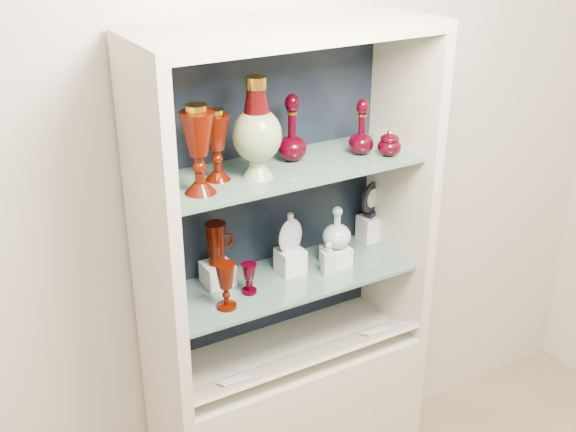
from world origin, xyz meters
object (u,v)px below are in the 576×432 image
cobalt_goblet (165,282)px  ruby_goblet_tall (226,286)px  pedestal_lamp_right (217,145)px  ruby_pitcher (216,244)px  cameo_medallion (371,199)px  enamel_urn (257,128)px  clear_round_decanter (337,228)px  ruby_decanter_a (292,124)px  ruby_goblet_small (249,279)px  lidded_bowl (390,142)px  clear_square_bottle (328,258)px  ruby_decanter_b (362,125)px  flat_flask (290,231)px  pedestal_lamp_left (198,150)px

cobalt_goblet → ruby_goblet_tall: cobalt_goblet is taller
pedestal_lamp_right → ruby_pitcher: 0.38m
cameo_medallion → ruby_pitcher: bearing=158.6°
enamel_urn → clear_round_decanter: 0.55m
cameo_medallion → ruby_decanter_a: bearing=164.9°
cobalt_goblet → ruby_goblet_small: bearing=-9.5°
pedestal_lamp_right → enamel_urn: (0.12, -0.04, 0.05)m
ruby_decanter_a → ruby_goblet_tall: bearing=-159.2°
lidded_bowl → cobalt_goblet: size_ratio=0.47×
cobalt_goblet → clear_square_bottle: cobalt_goblet is taller
ruby_goblet_tall → ruby_goblet_small: size_ratio=1.49×
clear_square_bottle → ruby_decanter_b: bearing=14.1°
pedestal_lamp_right → ruby_goblet_small: 0.49m
ruby_decanter_a → clear_round_decanter: (0.16, -0.06, -0.40)m
ruby_decanter_b → pedestal_lamp_right: bearing=176.7°
clear_square_bottle → flat_flask: flat_flask is taller
ruby_goblet_tall → lidded_bowl: bearing=-0.3°
pedestal_lamp_left → enamel_urn: enamel_urn is taller
ruby_decanter_b → clear_square_bottle: ruby_decanter_b is taller
clear_round_decanter → cameo_medallion: bearing=25.2°
enamel_urn → ruby_decanter_a: enamel_urn is taller
enamel_urn → cameo_medallion: 0.70m
ruby_goblet_small → cameo_medallion: 0.62m
pedestal_lamp_right → clear_round_decanter: pedestal_lamp_right is taller
lidded_bowl → ruby_decanter_b: bearing=140.7°
enamel_urn → lidded_bowl: size_ratio=3.48×
pedestal_lamp_left → lidded_bowl: bearing=-1.6°
ruby_decanter_b → ruby_pitcher: (-0.52, 0.10, -0.37)m
ruby_goblet_small → flat_flask: size_ratio=0.75×
pedestal_lamp_right → clear_square_bottle: 0.61m
ruby_goblet_tall → ruby_goblet_small: 0.12m
ruby_goblet_small → ruby_pitcher: 0.16m
ruby_decanter_b → flat_flask: (-0.26, 0.04, -0.36)m
cobalt_goblet → clear_round_decanter: clear_round_decanter is taller
pedestal_lamp_right → clear_square_bottle: size_ratio=1.81×
pedestal_lamp_right → ruby_decanter_a: (0.29, 0.03, 0.01)m
pedestal_lamp_right → flat_flask: bearing=3.0°
cobalt_goblet → ruby_pitcher: size_ratio=1.28×
enamel_urn → ruby_decanter_a: (0.17, 0.08, -0.03)m
flat_flask → cameo_medallion: cameo_medallion is taller
ruby_pitcher → clear_square_bottle: ruby_pitcher is taller
ruby_decanter_b → lidded_bowl: (0.08, -0.06, -0.06)m
enamel_urn → lidded_bowl: 0.50m
lidded_bowl → clear_square_bottle: lidded_bowl is taller
clear_round_decanter → ruby_pitcher: bearing=168.3°
enamel_urn → flat_flask: bearing=20.1°
enamel_urn → clear_square_bottle: bearing=-5.5°
clear_square_bottle → flat_flask: 0.17m
lidded_bowl → ruby_pitcher: 0.69m
ruby_goblet_small → cobalt_goblet: bearing=170.5°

